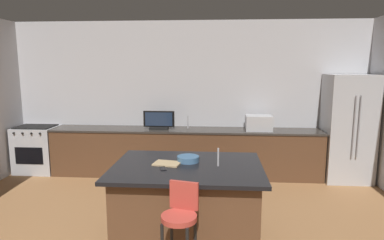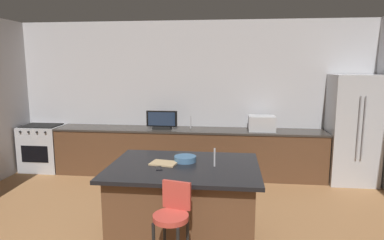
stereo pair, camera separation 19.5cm
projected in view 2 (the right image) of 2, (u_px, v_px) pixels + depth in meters
wall_back at (191, 97)px, 6.63m from camera, size 7.32×0.12×2.94m
counter_back at (188, 152)px, 6.42m from camera, size 5.09×0.62×0.90m
kitchen_island at (184, 201)px, 4.08m from camera, size 1.78×1.32×0.91m
refrigerator at (353, 129)px, 5.96m from camera, size 0.82×0.72×1.94m
range_oven at (43, 148)px, 6.75m from camera, size 0.77×0.63×0.92m
microwave at (262, 123)px, 6.17m from camera, size 0.48×0.36×0.28m
tv_monitor at (162, 121)px, 6.33m from camera, size 0.58×0.16×0.35m
sink_faucet_back at (191, 122)px, 6.42m from camera, size 0.02×0.02×0.24m
sink_faucet_island at (215, 157)px, 3.95m from camera, size 0.02×0.02×0.22m
bar_stool_center at (172, 225)px, 3.20m from camera, size 0.35×0.37×0.99m
fruit_bowl at (185, 159)px, 4.16m from camera, size 0.27×0.27×0.07m
cell_phone at (159, 168)px, 3.89m from camera, size 0.11×0.16×0.01m
cutting_board at (164, 163)px, 4.07m from camera, size 0.35×0.28×0.02m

